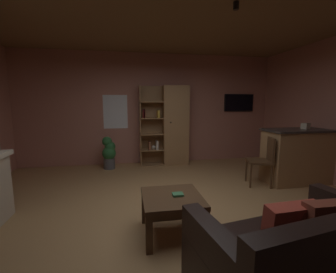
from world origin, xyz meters
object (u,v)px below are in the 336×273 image
Objects in this scene: kitchen_bar_counter at (303,156)px; table_book_0 at (178,194)px; dining_chair at (264,158)px; wall_mounted_tv at (239,103)px; coffee_table at (172,203)px; leather_couch at (300,259)px; bookshelf_cabinet at (172,126)px; tissue_box at (306,126)px; potted_floor_plant at (109,153)px.

table_book_0 is (-2.79, -1.30, -0.05)m from kitchen_bar_counter.
wall_mounted_tv reaches higher than dining_chair.
table_book_0 is (0.07, 0.00, 0.10)m from coffee_table.
leather_couch is at bearing -111.04° from wall_mounted_tv.
table_book_0 is (-0.78, 1.02, 0.18)m from leather_couch.
bookshelf_cabinet is 15.60× the size of table_book_0.
coffee_table is 0.76× the size of dining_chair.
potted_floor_plant is (-3.83, 1.54, -0.71)m from tissue_box.
wall_mounted_tv is (2.44, 3.29, 1.07)m from table_book_0.
potted_floor_plant reaches higher than table_book_0.
kitchen_bar_counter is 0.58m from tissue_box.
tissue_box is at bearing 48.99° from leather_couch.
kitchen_bar_counter is at bearing -22.51° from potted_floor_plant.
kitchen_bar_counter reaches higher than dining_chair.
coffee_table is at bearing -147.56° from dining_chair.
bookshelf_cabinet is at bearing -173.66° from wall_mounted_tv.
bookshelf_cabinet is 1.66m from potted_floor_plant.
dining_chair is at bearing -28.68° from potted_floor_plant.
wall_mounted_tv is (0.50, 2.02, 1.02)m from dining_chair.
leather_couch is at bearing -131.01° from tissue_box.
coffee_table is 3.03m from potted_floor_plant.
dining_chair is 1.19× the size of potted_floor_plant.
kitchen_bar_counter reaches higher than potted_floor_plant.
wall_mounted_tv is at bearing 68.96° from leather_couch.
tissue_box reaches higher than table_book_0.
potted_floor_plant reaches higher than coffee_table.
potted_floor_plant is at bearing 157.49° from kitchen_bar_counter.
tissue_box is 0.95× the size of table_book_0.
potted_floor_plant is (-2.94, 1.61, -0.13)m from dining_chair.
bookshelf_cabinet is at bearing 78.83° from coffee_table.
wall_mounted_tv is (1.66, 4.31, 1.25)m from leather_couch.
kitchen_bar_counter is 4.11m from potted_floor_plant.
kitchen_bar_counter is at bearing -79.82° from wall_mounted_tv.
tissue_box reaches higher than leather_couch.
coffee_table is 2.38m from dining_chair.
leather_couch reaches higher than coffee_table.
wall_mounted_tv is (1.90, 0.21, 0.58)m from bookshelf_cabinet.
wall_mounted_tv is at bearing 53.47° from table_book_0.
potted_floor_plant is (-1.00, 2.88, -0.09)m from table_book_0.
table_book_0 is 3.05m from potted_floor_plant.
bookshelf_cabinet is at bearing 127.66° from dining_chair.
tissue_box is at bearing 24.79° from coffee_table.
wall_mounted_tv is at bearing 100.18° from kitchen_bar_counter.
wall_mounted_tv is (-0.39, 1.96, 0.45)m from tissue_box.
potted_floor_plant is 0.94× the size of wall_mounted_tv.
dining_chair is at bearing -177.76° from kitchen_bar_counter.
wall_mounted_tv is at bearing 52.73° from coffee_table.
bookshelf_cabinet is 2.81× the size of coffee_table.
tissue_box is 0.07× the size of leather_couch.
leather_couch reaches higher than table_book_0.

